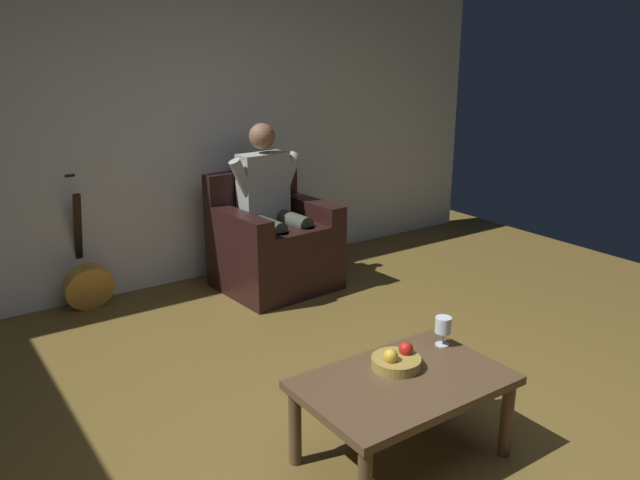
% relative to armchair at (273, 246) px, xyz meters
% --- Properties ---
extents(ground_plane, '(7.25, 7.25, 0.00)m').
position_rel_armchair_xyz_m(ground_plane, '(0.67, 2.35, -0.34)').
color(ground_plane, brown).
extents(wall_back, '(6.44, 0.06, 2.62)m').
position_rel_armchair_xyz_m(wall_back, '(0.67, -0.57, 0.98)').
color(wall_back, silver).
rests_on(wall_back, ground).
extents(armchair, '(0.88, 0.81, 0.91)m').
position_rel_armchair_xyz_m(armchair, '(0.00, 0.00, 0.00)').
color(armchair, black).
rests_on(armchair, ground).
extents(person_seated, '(0.66, 0.58, 1.29)m').
position_rel_armchair_xyz_m(person_seated, '(0.00, -0.00, 0.36)').
color(person_seated, '#A0A19F').
rests_on(person_seated, ground).
extents(coffee_table, '(0.95, 0.61, 0.42)m').
position_rel_armchair_xyz_m(coffee_table, '(0.66, 2.26, 0.03)').
color(coffee_table, brown).
rests_on(coffee_table, ground).
extents(guitar, '(0.36, 0.34, 0.99)m').
position_rel_armchair_xyz_m(guitar, '(1.35, -0.37, -0.12)').
color(guitar, '#BA8439').
rests_on(guitar, ground).
extents(wine_glass_near, '(0.08, 0.08, 0.15)m').
position_rel_armchair_xyz_m(wine_glass_near, '(0.27, 2.12, 0.19)').
color(wine_glass_near, silver).
rests_on(wine_glass_near, coffee_table).
extents(fruit_bowl, '(0.23, 0.23, 0.11)m').
position_rel_armchair_xyz_m(fruit_bowl, '(0.61, 2.16, 0.12)').
color(fruit_bowl, olive).
rests_on(fruit_bowl, coffee_table).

